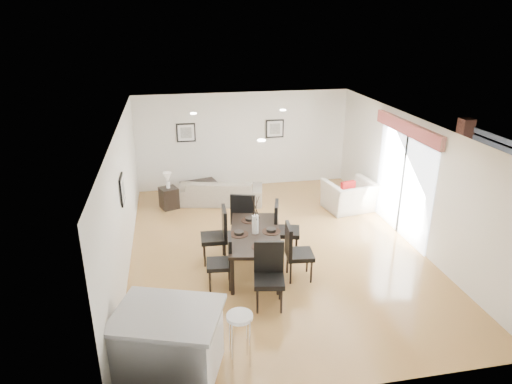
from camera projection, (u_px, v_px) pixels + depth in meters
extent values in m
plane|color=#AF7C47|center=(275.00, 249.00, 9.74)|extent=(8.00, 8.00, 0.00)
cube|color=white|center=(243.00, 140.00, 12.92)|extent=(6.00, 0.04, 2.70)
cube|color=white|center=(350.00, 305.00, 5.59)|extent=(6.00, 0.04, 2.70)
cube|color=white|center=(123.00, 200.00, 8.73)|extent=(0.04, 8.00, 2.70)
cube|color=white|center=(412.00, 180.00, 9.78)|extent=(0.04, 8.00, 2.70)
cube|color=white|center=(277.00, 124.00, 8.76)|extent=(6.00, 8.00, 0.02)
imported|color=gray|center=(220.00, 191.00, 12.04)|extent=(2.35, 1.30, 0.65)
imported|color=beige|center=(350.00, 196.00, 11.56)|extent=(1.33, 1.21, 0.76)
imported|color=#3F5C27|center=(456.00, 188.00, 12.21)|extent=(0.47, 0.47, 0.69)
cube|color=black|center=(255.00, 234.00, 8.71)|extent=(1.27, 2.02, 0.06)
cylinder|color=black|center=(232.00, 277.00, 8.03)|extent=(0.07, 0.07, 0.72)
cylinder|color=black|center=(236.00, 232.00, 9.66)|extent=(0.07, 0.07, 0.72)
cylinder|color=black|center=(279.00, 277.00, 8.03)|extent=(0.07, 0.07, 0.72)
cylinder|color=black|center=(274.00, 232.00, 9.67)|extent=(0.07, 0.07, 0.72)
cube|color=black|center=(219.00, 264.00, 8.25)|extent=(0.49, 0.49, 0.08)
cube|color=black|center=(230.00, 250.00, 8.17)|extent=(0.10, 0.46, 0.54)
cylinder|color=black|center=(210.00, 271.00, 8.49)|extent=(0.04, 0.04, 0.41)
cylinder|color=black|center=(229.00, 270.00, 8.52)|extent=(0.04, 0.04, 0.41)
cylinder|color=black|center=(210.00, 282.00, 8.16)|extent=(0.04, 0.04, 0.41)
cylinder|color=black|center=(230.00, 281.00, 8.19)|extent=(0.04, 0.04, 0.41)
cube|color=black|center=(214.00, 238.00, 9.09)|extent=(0.53, 0.53, 0.09)
cube|color=black|center=(225.00, 223.00, 9.01)|extent=(0.08, 0.51, 0.61)
cylinder|color=black|center=(204.00, 246.00, 9.35)|extent=(0.04, 0.04, 0.47)
cylinder|color=black|center=(223.00, 245.00, 9.41)|extent=(0.04, 0.04, 0.47)
cylinder|color=black|center=(205.00, 256.00, 8.98)|extent=(0.04, 0.04, 0.47)
cylinder|color=black|center=(225.00, 254.00, 9.04)|extent=(0.04, 0.04, 0.47)
cube|color=black|center=(300.00, 255.00, 8.50)|extent=(0.54, 0.54, 0.09)
cube|color=black|center=(289.00, 240.00, 8.37)|extent=(0.11, 0.50, 0.59)
cylinder|color=black|center=(311.00, 272.00, 8.44)|extent=(0.04, 0.04, 0.45)
cylinder|color=black|center=(291.00, 273.00, 8.40)|extent=(0.04, 0.04, 0.45)
cylinder|color=black|center=(307.00, 261.00, 8.80)|extent=(0.04, 0.04, 0.45)
cylinder|color=black|center=(287.00, 262.00, 8.76)|extent=(0.04, 0.04, 0.45)
cube|color=black|center=(287.00, 232.00, 9.36)|extent=(0.63, 0.63, 0.09)
cube|color=black|center=(276.00, 217.00, 9.26)|extent=(0.20, 0.51, 0.61)
cylinder|color=black|center=(296.00, 249.00, 9.26)|extent=(0.04, 0.04, 0.47)
cylinder|color=black|center=(277.00, 248.00, 9.29)|extent=(0.04, 0.04, 0.47)
cylinder|color=black|center=(296.00, 240.00, 9.63)|extent=(0.04, 0.04, 0.47)
cylinder|color=black|center=(277.00, 239.00, 9.66)|extent=(0.04, 0.04, 0.47)
cube|color=black|center=(269.00, 281.00, 7.65)|extent=(0.59, 0.59, 0.09)
cube|color=black|center=(269.00, 257.00, 7.74)|extent=(0.51, 0.16, 0.61)
cylinder|color=black|center=(258.00, 301.00, 7.56)|extent=(0.04, 0.04, 0.46)
cylinder|color=black|center=(257.00, 288.00, 7.93)|extent=(0.04, 0.04, 0.46)
cylinder|color=black|center=(281.00, 301.00, 7.56)|extent=(0.04, 0.04, 0.46)
cylinder|color=black|center=(280.00, 288.00, 7.93)|extent=(0.04, 0.04, 0.46)
cube|color=black|center=(245.00, 218.00, 9.94)|extent=(0.66, 0.66, 0.09)
cube|color=black|center=(243.00, 209.00, 9.61)|extent=(0.52, 0.23, 0.62)
cylinder|color=black|center=(255.00, 227.00, 10.21)|extent=(0.04, 0.04, 0.48)
cylinder|color=black|center=(253.00, 235.00, 9.83)|extent=(0.04, 0.04, 0.48)
cylinder|color=black|center=(237.00, 226.00, 10.26)|extent=(0.04, 0.04, 0.48)
cylinder|color=black|center=(234.00, 234.00, 9.88)|extent=(0.04, 0.04, 0.48)
cylinder|color=white|center=(255.00, 224.00, 8.63)|extent=(0.13, 0.13, 0.37)
cylinder|color=black|center=(271.00, 231.00, 8.75)|extent=(0.36, 0.36, 0.01)
cylinder|color=black|center=(271.00, 230.00, 8.74)|extent=(0.19, 0.19, 0.05)
cylinder|color=black|center=(250.00, 220.00, 9.22)|extent=(0.36, 0.36, 0.01)
cylinder|color=black|center=(250.00, 219.00, 9.21)|extent=(0.19, 0.19, 0.05)
cylinder|color=black|center=(239.00, 234.00, 8.64)|extent=(0.36, 0.36, 0.01)
cylinder|color=black|center=(239.00, 233.00, 8.63)|extent=(0.19, 0.19, 0.05)
cylinder|color=black|center=(261.00, 247.00, 8.17)|extent=(0.36, 0.36, 0.01)
cylinder|color=black|center=(261.00, 245.00, 8.15)|extent=(0.19, 0.19, 0.05)
cube|color=black|center=(199.00, 189.00, 12.58)|extent=(1.06, 0.79, 0.38)
cube|color=black|center=(169.00, 198.00, 11.71)|extent=(0.53, 0.53, 0.55)
cylinder|color=white|center=(168.00, 185.00, 11.58)|extent=(0.10, 0.10, 0.18)
cone|color=beige|center=(167.00, 177.00, 11.51)|extent=(0.22, 0.22, 0.24)
cube|color=#AF1716|center=(348.00, 189.00, 11.35)|extent=(0.39, 0.20, 0.38)
cube|color=silver|center=(169.00, 345.00, 6.23)|extent=(1.55, 1.34, 0.92)
cube|color=#B7B8BA|center=(167.00, 315.00, 6.05)|extent=(1.68, 1.48, 0.07)
cylinder|color=white|center=(240.00, 316.00, 6.28)|extent=(0.37, 0.37, 0.05)
cylinder|color=silver|center=(247.00, 333.00, 6.56)|extent=(0.03, 0.03, 0.79)
cylinder|color=silver|center=(230.00, 335.00, 6.52)|extent=(0.03, 0.03, 0.79)
cylinder|color=silver|center=(233.00, 347.00, 6.29)|extent=(0.03, 0.03, 0.79)
cylinder|color=silver|center=(250.00, 344.00, 6.33)|extent=(0.03, 0.03, 0.79)
cube|color=black|center=(186.00, 133.00, 12.50)|extent=(0.52, 0.03, 0.52)
cube|color=white|center=(186.00, 133.00, 12.50)|extent=(0.44, 0.04, 0.44)
cube|color=#605F5A|center=(186.00, 133.00, 12.50)|extent=(0.30, 0.04, 0.30)
cube|color=black|center=(275.00, 129.00, 12.94)|extent=(0.52, 0.03, 0.52)
cube|color=white|center=(275.00, 129.00, 12.94)|extent=(0.44, 0.04, 0.44)
cube|color=#605F5A|center=(275.00, 129.00, 12.94)|extent=(0.30, 0.04, 0.30)
cube|color=black|center=(122.00, 189.00, 8.44)|extent=(0.03, 0.52, 0.52)
cube|color=white|center=(122.00, 189.00, 8.44)|extent=(0.04, 0.44, 0.44)
cube|color=#605F5A|center=(122.00, 189.00, 8.44)|extent=(0.04, 0.30, 0.30)
cube|color=white|center=(403.00, 186.00, 10.13)|extent=(0.02, 2.40, 2.25)
cube|color=black|center=(402.00, 186.00, 10.13)|extent=(0.03, 0.05, 2.25)
cube|color=black|center=(408.00, 135.00, 9.71)|extent=(0.03, 2.50, 0.05)
cube|color=maroon|center=(407.00, 128.00, 9.65)|extent=(0.10, 2.70, 0.28)
plane|color=gray|center=(475.00, 224.00, 10.90)|extent=(6.00, 6.00, 0.00)
cube|color=brown|center=(461.00, 153.00, 12.91)|extent=(0.35, 0.35, 2.00)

